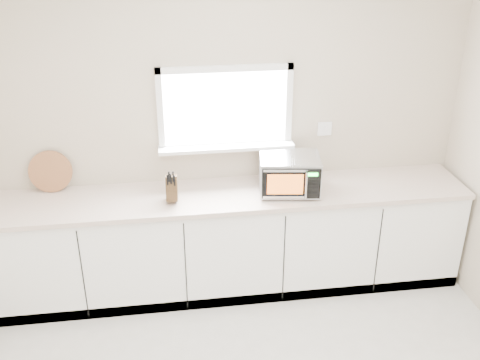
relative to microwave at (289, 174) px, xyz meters
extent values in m
cube|color=#B5A990|center=(-0.48, 0.35, 0.27)|extent=(4.00, 0.02, 2.70)
cube|color=white|center=(-0.48, 0.34, 0.47)|extent=(1.00, 0.02, 0.60)
cube|color=white|center=(-0.48, 0.27, 0.15)|extent=(1.12, 0.16, 0.03)
cube|color=white|center=(-0.48, 0.32, 0.79)|extent=(1.10, 0.04, 0.05)
cube|color=white|center=(-0.48, 0.32, 0.14)|extent=(1.10, 0.04, 0.05)
cube|color=white|center=(-1.00, 0.32, 0.47)|extent=(0.05, 0.04, 0.70)
cube|color=white|center=(0.05, 0.32, 0.47)|extent=(0.05, 0.04, 0.70)
cube|color=white|center=(0.37, 0.34, 0.24)|extent=(0.12, 0.01, 0.12)
cube|color=white|center=(-0.48, 0.05, -0.64)|extent=(3.92, 0.60, 0.88)
cube|color=beige|center=(-0.48, 0.04, -0.18)|extent=(3.92, 0.64, 0.04)
cylinder|color=black|center=(-0.22, -0.11, -0.15)|extent=(0.02, 0.02, 0.01)
cylinder|color=black|center=(-0.18, 0.18, -0.15)|extent=(0.02, 0.02, 0.01)
cylinder|color=black|center=(0.18, -0.16, -0.15)|extent=(0.02, 0.02, 0.01)
cylinder|color=black|center=(0.22, 0.12, -0.15)|extent=(0.02, 0.02, 0.01)
cube|color=#ADB0B4|center=(0.00, 0.01, 0.00)|extent=(0.52, 0.42, 0.29)
cube|color=black|center=(-0.03, -0.18, 0.00)|extent=(0.45, 0.07, 0.25)
cube|color=orange|center=(-0.07, -0.18, 0.00)|extent=(0.28, 0.04, 0.17)
cylinder|color=silver|center=(0.08, -0.22, 0.00)|extent=(0.02, 0.02, 0.22)
cube|color=black|center=(0.13, -0.20, 0.00)|extent=(0.11, 0.02, 0.25)
cube|color=#19FF33|center=(0.13, -0.21, 0.08)|extent=(0.08, 0.01, 0.03)
cube|color=silver|center=(0.00, 0.01, 0.14)|extent=(0.52, 0.42, 0.01)
cube|color=#463219|center=(-0.95, -0.03, -0.05)|extent=(0.10, 0.19, 0.23)
cube|color=black|center=(-0.98, -0.07, 0.04)|extent=(0.01, 0.04, 0.08)
cube|color=black|center=(-0.95, -0.07, 0.05)|extent=(0.01, 0.04, 0.08)
cube|color=black|center=(-0.92, -0.07, 0.04)|extent=(0.01, 0.04, 0.08)
cube|color=black|center=(-0.96, -0.07, 0.07)|extent=(0.01, 0.04, 0.08)
cube|color=black|center=(-0.93, -0.07, 0.07)|extent=(0.01, 0.04, 0.08)
cylinder|color=olive|center=(-1.91, 0.29, 0.01)|extent=(0.34, 0.08, 0.34)
cylinder|color=#ADB0B4|center=(-0.04, 0.19, -0.07)|extent=(0.16, 0.16, 0.18)
cylinder|color=black|center=(-0.04, 0.19, 0.04)|extent=(0.15, 0.15, 0.04)
camera|label=1|loc=(-0.97, -3.99, 1.92)|focal=42.00mm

